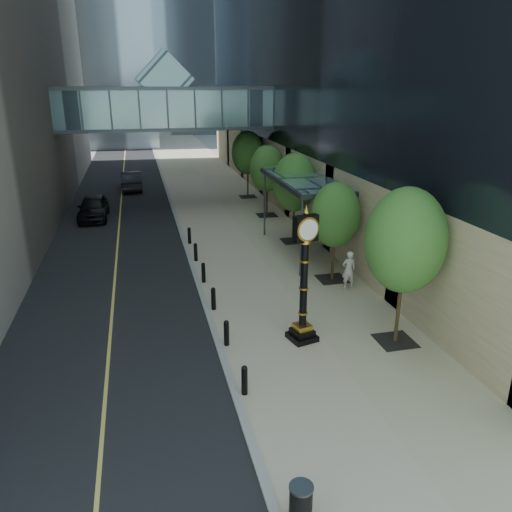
# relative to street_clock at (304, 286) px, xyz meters

# --- Properties ---
(ground) EXTENTS (320.00, 320.00, 0.00)m
(ground) POSITION_rel_street_clock_xyz_m (-0.19, -3.95, -2.28)
(ground) COLOR gray
(ground) RESTS_ON ground
(road) EXTENTS (8.00, 180.00, 0.02)m
(road) POSITION_rel_street_clock_xyz_m (-7.19, 36.05, -2.27)
(road) COLOR black
(road) RESTS_ON ground
(sidewalk) EXTENTS (8.00, 180.00, 0.06)m
(sidewalk) POSITION_rel_street_clock_xyz_m (0.81, 36.05, -2.25)
(sidewalk) COLOR tan
(sidewalk) RESTS_ON ground
(curb) EXTENTS (0.25, 180.00, 0.07)m
(curb) POSITION_rel_street_clock_xyz_m (-3.19, 36.05, -2.25)
(curb) COLOR gray
(curb) RESTS_ON ground
(skywalk) EXTENTS (17.00, 4.20, 5.80)m
(skywalk) POSITION_rel_street_clock_xyz_m (-3.19, 24.05, 5.43)
(skywalk) COLOR slate
(skywalk) RESTS_ON ground
(entrance_canopy) EXTENTS (3.00, 8.00, 4.38)m
(entrance_canopy) POSITION_rel_street_clock_xyz_m (3.29, 10.05, 1.91)
(entrance_canopy) COLOR #383F44
(entrance_canopy) RESTS_ON ground
(bollard_row) EXTENTS (0.20, 16.20, 0.90)m
(bollard_row) POSITION_rel_street_clock_xyz_m (-2.89, 5.05, -1.77)
(bollard_row) COLOR black
(bollard_row) RESTS_ON sidewalk
(street_trees) EXTENTS (2.89, 28.79, 5.94)m
(street_trees) POSITION_rel_street_clock_xyz_m (3.41, 11.55, 1.46)
(street_trees) COLOR black
(street_trees) RESTS_ON sidewalk
(street_clock) EXTENTS (1.16, 1.16, 5.12)m
(street_clock) POSITION_rel_street_clock_xyz_m (0.00, 0.00, 0.00)
(street_clock) COLOR black
(street_clock) RESTS_ON sidewalk
(trash_bin) EXTENTS (0.66, 0.66, 0.90)m
(trash_bin) POSITION_rel_street_clock_xyz_m (-2.68, -7.95, -1.77)
(trash_bin) COLOR black
(trash_bin) RESTS_ON sidewalk
(pedestrian) EXTENTS (0.68, 0.46, 1.85)m
(pedestrian) POSITION_rel_street_clock_xyz_m (3.73, 4.32, -1.30)
(pedestrian) COLOR beige
(pedestrian) RESTS_ON sidewalk
(car_near) EXTENTS (2.09, 4.99, 1.69)m
(car_near) POSITION_rel_street_clock_xyz_m (-8.96, 20.65, -1.42)
(car_near) COLOR black
(car_near) RESTS_ON road
(car_far) EXTENTS (1.93, 5.17, 1.69)m
(car_far) POSITION_rel_street_clock_xyz_m (-6.30, 30.69, -1.42)
(car_far) COLOR black
(car_far) RESTS_ON road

